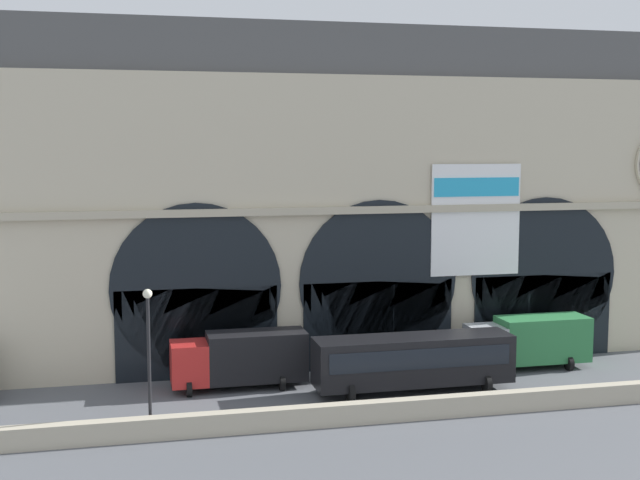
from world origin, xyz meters
name	(u,v)px	position (x,y,z in m)	size (l,w,h in m)	color
ground_plane	(404,390)	(0.00, 0.00, 0.00)	(200.00, 200.00, 0.00)	#54565B
quay_parapet_wall	(436,407)	(0.00, -4.82, 0.53)	(90.00, 0.70, 1.05)	#B2A891
station_building	(368,200)	(0.03, 7.50, 10.07)	(45.89, 5.44, 20.66)	beige
box_truck_midwest	(241,358)	(-8.75, 2.48, 1.70)	(7.50, 2.91, 3.12)	red
bus_center	(413,360)	(0.36, -0.43, 1.78)	(11.00, 3.25, 3.10)	black
box_truck_mideast	(529,341)	(8.83, 2.64, 1.70)	(7.50, 2.91, 3.12)	#ADB2B7
street_lamp_quayside	(149,342)	(-13.91, -4.02, 4.41)	(0.44, 0.44, 6.90)	black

